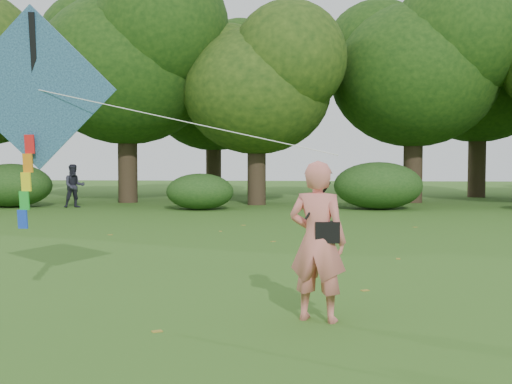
{
  "coord_description": "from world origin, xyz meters",
  "views": [
    {
      "loc": [
        0.24,
        -7.74,
        2.01
      ],
      "look_at": [
        -0.56,
        2.0,
        1.5
      ],
      "focal_mm": 45.0,
      "sensor_mm": 36.0,
      "label": 1
    }
  ],
  "objects": [
    {
      "name": "ground",
      "position": [
        0.0,
        0.0,
        0.0
      ],
      "size": [
        100.0,
        100.0,
        0.0
      ],
      "primitive_type": "plane",
      "color": "#265114",
      "rests_on": "ground"
    },
    {
      "name": "man_kite_flyer",
      "position": [
        0.35,
        0.16,
        0.99
      ],
      "size": [
        0.83,
        0.67,
        1.99
      ],
      "primitive_type": "imported",
      "rotation": [
        0.0,
        0.0,
        2.83
      ],
      "color": "#E07469",
      "rests_on": "ground"
    },
    {
      "name": "bystander_left",
      "position": [
        -9.29,
        17.67,
        0.89
      ],
      "size": [
        1.08,
        1.01,
        1.78
      ],
      "primitive_type": "imported",
      "rotation": [
        0.0,
        0.0,
        0.51
      ],
      "color": "#252532",
      "rests_on": "ground"
    },
    {
      "name": "crossbody_bag",
      "position": [
        0.47,
        0.13,
        1.12
      ],
      "size": [
        0.43,
        0.2,
        0.75
      ],
      "color": "black",
      "rests_on": "ground"
    },
    {
      "name": "flying_kite",
      "position": [
        -3.49,
        0.79,
        2.91
      ],
      "size": [
        5.21,
        0.98,
        3.03
      ],
      "color": "#223695",
      "rests_on": "ground"
    },
    {
      "name": "tree_line",
      "position": [
        1.67,
        22.88,
        5.6
      ],
      "size": [
        54.7,
        15.3,
        9.48
      ],
      "color": "#3A2D1E",
      "rests_on": "ground"
    },
    {
      "name": "shrub_band",
      "position": [
        -0.72,
        17.6,
        0.86
      ],
      "size": [
        39.15,
        3.22,
        1.88
      ],
      "color": "#264919",
      "rests_on": "ground"
    },
    {
      "name": "fallen_leaves",
      "position": [
        -1.0,
        5.18,
        0.01
      ],
      "size": [
        9.06,
        15.19,
        0.01
      ],
      "color": "olive",
      "rests_on": "ground"
    }
  ]
}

